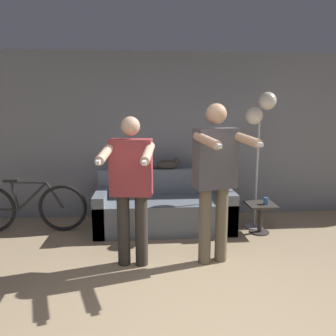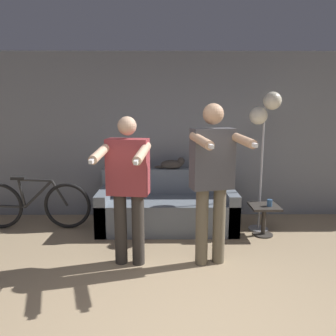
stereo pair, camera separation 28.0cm
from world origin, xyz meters
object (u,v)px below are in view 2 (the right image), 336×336
object	(u,v)px
person_left	(128,182)
floor_lamp	(265,118)
side_table	(264,214)
bicycle	(33,205)
couch	(167,210)
cup	(270,203)
person_right	(212,173)
cat	(173,164)

from	to	relation	value
person_left	floor_lamp	world-z (taller)	floor_lamp
side_table	bicycle	world-z (taller)	bicycle
couch	cup	xyz separation A→B (m)	(1.39, -0.33, 0.20)
couch	side_table	distance (m)	1.37
person_right	side_table	distance (m)	1.41
side_table	cup	world-z (taller)	cup
couch	bicycle	xyz separation A→B (m)	(-1.95, -0.01, 0.08)
person_right	cat	size ratio (longest dim) A/B	3.84
couch	bicycle	distance (m)	1.95
couch	person_right	distance (m)	1.45
floor_lamp	cup	size ratio (longest dim) A/B	20.98
side_table	cup	bearing A→B (deg)	-29.94
cat	cup	xyz separation A→B (m)	(1.31, -0.63, -0.43)
floor_lamp	cup	bearing A→B (deg)	-77.32
person_right	cup	distance (m)	1.34
cup	side_table	bearing A→B (deg)	150.06
cat	floor_lamp	distance (m)	1.49
person_right	bicycle	distance (m)	2.77
couch	side_table	world-z (taller)	couch
person_left	side_table	bearing A→B (deg)	33.18
floor_lamp	person_right	bearing A→B (deg)	-129.09
bicycle	side_table	bearing A→B (deg)	-4.97
person_right	side_table	xyz separation A→B (m)	(0.85, 0.84, -0.74)
couch	floor_lamp	xyz separation A→B (m)	(1.34, -0.08, 1.33)
bicycle	cup	bearing A→B (deg)	-5.45
couch	bicycle	bearing A→B (deg)	-179.78
person_left	person_right	xyz separation A→B (m)	(0.92, 0.00, 0.09)
floor_lamp	bicycle	distance (m)	3.52
person_right	side_table	world-z (taller)	person_right
floor_lamp	side_table	size ratio (longest dim) A/B	4.59
person_left	bicycle	world-z (taller)	person_left
couch	person_right	world-z (taller)	person_right
floor_lamp	bicycle	size ratio (longest dim) A/B	1.17
person_right	cat	world-z (taller)	person_right
couch	person_left	distance (m)	1.39
person_left	cup	world-z (taller)	person_left
couch	cup	size ratio (longest dim) A/B	20.99
cat	floor_lamp	xyz separation A→B (m)	(1.25, -0.38, 0.71)
couch	cat	xyz separation A→B (m)	(0.09, 0.30, 0.63)
floor_lamp	side_table	world-z (taller)	floor_lamp
couch	cat	bearing A→B (deg)	73.52
floor_lamp	side_table	xyz separation A→B (m)	(-0.00, -0.21, -1.31)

